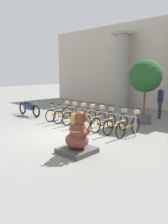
# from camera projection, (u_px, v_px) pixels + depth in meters

# --- Properties ---
(ground_plane) EXTENTS (60.00, 60.00, 0.00)m
(ground_plane) POSITION_uv_depth(u_px,v_px,m) (60.00, 135.00, 8.76)
(ground_plane) COLOR slate
(building_facade) EXTENTS (20.00, 0.20, 6.00)m
(building_facade) POSITION_uv_depth(u_px,v_px,m) (159.00, 64.00, 14.38)
(building_facade) COLOR #BCB29E
(building_facade) RESTS_ON ground_plane
(column_left) EXTENTS (1.20, 1.20, 5.16)m
(column_left) POSITION_uv_depth(u_px,v_px,m) (122.00, 70.00, 15.20)
(column_left) COLOR gray
(column_left) RESTS_ON ground_plane
(bike_rack) EXTENTS (4.77, 0.05, 0.77)m
(bike_rack) POSITION_uv_depth(u_px,v_px,m) (91.00, 113.00, 10.08)
(bike_rack) COLOR gray
(bike_rack) RESTS_ON ground_plane
(bicycle_0) EXTENTS (0.48, 1.74, 1.04)m
(bicycle_0) POSITION_uv_depth(u_px,v_px,m) (59.00, 113.00, 11.42)
(bicycle_0) COLOR black
(bicycle_0) RESTS_ON ground_plane
(bicycle_1) EXTENTS (0.48, 1.74, 1.04)m
(bicycle_1) POSITION_uv_depth(u_px,v_px,m) (67.00, 114.00, 11.02)
(bicycle_1) COLOR black
(bicycle_1) RESTS_ON ground_plane
(bicycle_2) EXTENTS (0.48, 1.74, 1.04)m
(bicycle_2) POSITION_uv_depth(u_px,v_px,m) (76.00, 116.00, 10.66)
(bicycle_2) COLOR black
(bicycle_2) RESTS_ON ground_plane
(bicycle_3) EXTENTS (0.48, 1.74, 1.04)m
(bicycle_3) POSITION_uv_depth(u_px,v_px,m) (85.00, 117.00, 10.25)
(bicycle_3) COLOR black
(bicycle_3) RESTS_ON ground_plane
(bicycle_4) EXTENTS (0.48, 1.74, 1.04)m
(bicycle_4) POSITION_uv_depth(u_px,v_px,m) (95.00, 119.00, 9.85)
(bicycle_4) COLOR black
(bicycle_4) RESTS_ON ground_plane
(bicycle_5) EXTENTS (0.48, 1.74, 1.04)m
(bicycle_5) POSITION_uv_depth(u_px,v_px,m) (104.00, 121.00, 9.42)
(bicycle_5) COLOR black
(bicycle_5) RESTS_ON ground_plane
(bicycle_6) EXTENTS (0.48, 1.74, 1.04)m
(bicycle_6) POSITION_uv_depth(u_px,v_px,m) (117.00, 123.00, 9.07)
(bicycle_6) COLOR black
(bicycle_6) RESTS_ON ground_plane
(bicycle_7) EXTENTS (0.48, 1.74, 1.04)m
(bicycle_7) POSITION_uv_depth(u_px,v_px,m) (129.00, 126.00, 8.66)
(bicycle_7) COLOR black
(bicycle_7) RESTS_ON ground_plane
(elephant_statue) EXTENTS (1.01, 1.01, 1.57)m
(elephant_statue) POSITION_uv_depth(u_px,v_px,m) (78.00, 137.00, 6.74)
(elephant_statue) COLOR #4C4742
(elephant_statue) RESTS_ON ground_plane
(motorcycle) EXTENTS (2.11, 0.55, 0.94)m
(motorcycle) POSITION_uv_depth(u_px,v_px,m) (29.00, 108.00, 12.70)
(motorcycle) COLOR black
(motorcycle) RESTS_ON ground_plane
(person_pedestrian) EXTENTS (0.24, 0.47, 1.80)m
(person_pedestrian) POSITION_uv_depth(u_px,v_px,m) (160.00, 99.00, 11.71)
(person_pedestrian) COLOR #28282D
(person_pedestrian) RESTS_ON ground_plane
(potted_tree) EXTENTS (1.56, 1.56, 3.10)m
(potted_tree) POSITION_uv_depth(u_px,v_px,m) (145.00, 78.00, 10.42)
(potted_tree) COLOR #4C4C4C
(potted_tree) RESTS_ON ground_plane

